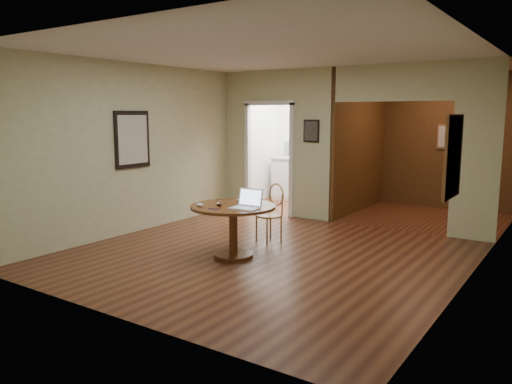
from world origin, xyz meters
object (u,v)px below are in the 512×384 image
Objects in this scene: chair at (272,209)px; closed_laptop at (247,201)px; open_laptop at (247,203)px; dining_table at (233,219)px.

chair is 0.73m from closed_laptop.
dining_table is at bearing 163.16° from open_laptop.
closed_laptop is (0.03, -0.69, 0.23)m from chair.
chair is at bearing 102.02° from open_laptop.
chair reaches higher than closed_laptop.
closed_laptop is at bearing 87.46° from dining_table.
chair is at bearing 69.93° from closed_laptop.
chair is (-0.02, 1.00, -0.04)m from dining_table.
dining_table is 0.36m from closed_laptop.
closed_laptop is (0.01, 0.30, 0.20)m from dining_table.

